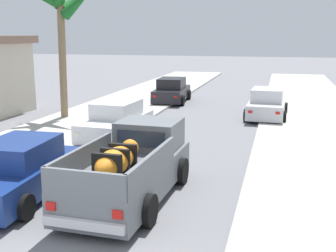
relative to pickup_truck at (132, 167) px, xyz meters
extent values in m
cube|color=#B2AFA8|center=(-5.23, 7.10, -0.75)|extent=(5.27, 60.00, 0.12)
cube|color=#B2AFA8|center=(5.41, 7.10, -0.75)|extent=(5.27, 60.00, 0.12)
cube|color=silver|center=(-3.99, 7.10, -0.76)|extent=(0.16, 60.00, 0.10)
cube|color=silver|center=(4.17, 7.10, -0.76)|extent=(0.16, 60.00, 0.10)
cube|color=slate|center=(-0.01, -0.16, -0.21)|extent=(2.08, 5.16, 0.80)
cube|color=slate|center=(0.05, 1.44, 0.59)|extent=(1.77, 1.55, 0.80)
cube|color=#283342|center=(0.02, 0.68, 0.61)|extent=(1.38, 0.10, 0.44)
cube|color=#283342|center=(0.07, 2.20, 0.61)|extent=(1.46, 0.11, 0.48)
cube|color=slate|center=(-0.94, -0.99, 0.47)|extent=(0.21, 3.30, 0.56)
cube|color=slate|center=(0.88, -1.05, 0.47)|extent=(0.21, 3.30, 0.56)
cube|color=slate|center=(-0.09, -2.67, 0.47)|extent=(1.88, 0.16, 0.56)
cube|color=silver|center=(-0.09, -2.76, -0.37)|extent=(1.83, 0.18, 0.20)
cylinder|color=black|center=(-0.93, 1.40, -0.43)|extent=(0.28, 0.77, 0.76)
cylinder|color=black|center=(1.02, 1.33, -0.43)|extent=(0.28, 0.77, 0.76)
cylinder|color=black|center=(-1.03, -1.53, -0.43)|extent=(0.28, 0.77, 0.76)
cylinder|color=black|center=(0.93, -1.60, -0.43)|extent=(0.28, 0.77, 0.76)
cube|color=red|center=(-0.84, -2.71, -0.07)|extent=(0.22, 0.05, 0.18)
cube|color=red|center=(0.66, -2.76, -0.07)|extent=(0.22, 0.05, 0.18)
ellipsoid|color=orange|center=(-0.03, -1.08, 0.49)|extent=(0.75, 1.72, 0.60)
sphere|color=orange|center=(0.00, -0.13, 0.57)|extent=(0.44, 0.44, 0.44)
cube|color=black|center=(-0.05, -1.54, 0.49)|extent=(0.72, 0.14, 0.61)
cube|color=black|center=(-0.03, -1.08, 0.49)|extent=(0.72, 0.14, 0.61)
cube|color=black|center=(-0.02, -0.61, 0.49)|extent=(0.72, 0.14, 0.61)
cube|color=navy|center=(-2.87, -0.78, -0.28)|extent=(1.95, 4.28, 0.72)
cube|color=navy|center=(-2.87, -0.68, 0.40)|extent=(1.62, 2.17, 0.64)
cube|color=#283342|center=(-2.91, 0.29, 0.38)|extent=(1.34, 0.14, 0.50)
cylinder|color=black|center=(-1.90, -2.03, -0.49)|extent=(0.25, 0.65, 0.64)
cylinder|color=black|center=(-2.02, 0.57, -0.49)|extent=(0.25, 0.65, 0.64)
cylinder|color=black|center=(-3.83, 0.48, -0.49)|extent=(0.25, 0.65, 0.64)
cube|color=red|center=(-2.33, 1.36, -0.17)|extent=(0.20, 0.05, 0.12)
cube|color=red|center=(-3.60, 1.30, -0.17)|extent=(0.20, 0.05, 0.12)
cube|color=silver|center=(-2.81, 6.03, -0.28)|extent=(1.98, 4.29, 0.72)
cube|color=silver|center=(-2.81, 6.13, 0.40)|extent=(1.63, 2.18, 0.64)
cube|color=#283342|center=(-2.86, 5.16, 0.38)|extent=(1.37, 0.15, 0.52)
cube|color=#283342|center=(-2.76, 7.09, 0.38)|extent=(1.34, 0.15, 0.50)
cylinder|color=black|center=(-1.98, 4.68, -0.49)|extent=(0.25, 0.65, 0.64)
cylinder|color=black|center=(-3.78, 4.77, -0.49)|extent=(0.25, 0.65, 0.64)
cylinder|color=black|center=(-1.85, 7.28, -0.49)|extent=(0.25, 0.65, 0.64)
cylinder|color=black|center=(-3.65, 7.37, -0.49)|extent=(0.25, 0.65, 0.64)
cube|color=red|center=(-2.07, 8.10, -0.17)|extent=(0.20, 0.05, 0.12)
cube|color=white|center=(-2.31, 3.89, -0.21)|extent=(0.20, 0.05, 0.10)
cube|color=red|center=(-3.34, 8.17, -0.17)|extent=(0.20, 0.05, 0.12)
cube|color=white|center=(-3.54, 3.95, -0.21)|extent=(0.20, 0.05, 0.10)
cube|color=black|center=(-2.99, 16.08, -0.28)|extent=(2.00, 4.29, 0.72)
cube|color=black|center=(-2.98, 15.98, 0.40)|extent=(1.64, 2.18, 0.64)
cube|color=#283342|center=(-3.04, 16.95, 0.38)|extent=(1.37, 0.16, 0.52)
cube|color=#283342|center=(-2.93, 15.01, 0.38)|extent=(1.34, 0.16, 0.50)
cylinder|color=black|center=(-3.97, 17.33, -0.49)|extent=(0.26, 0.65, 0.64)
cylinder|color=black|center=(-2.16, 17.43, -0.49)|extent=(0.26, 0.65, 0.64)
cylinder|color=black|center=(-3.82, 14.73, -0.49)|extent=(0.26, 0.65, 0.64)
cylinder|color=black|center=(-2.01, 14.83, -0.49)|extent=(0.26, 0.65, 0.64)
cube|color=red|center=(-3.50, 13.94, -0.17)|extent=(0.20, 0.05, 0.12)
cube|color=white|center=(-3.73, 18.15, -0.21)|extent=(0.20, 0.05, 0.10)
cube|color=red|center=(-2.24, 14.01, -0.17)|extent=(0.20, 0.05, 0.12)
cube|color=white|center=(-2.50, 18.22, -0.21)|extent=(0.20, 0.05, 0.10)
cube|color=silver|center=(3.05, 12.18, -0.28)|extent=(1.90, 4.26, 0.72)
cube|color=silver|center=(3.05, 12.08, 0.40)|extent=(1.59, 2.15, 0.64)
cube|color=#283342|center=(3.08, 13.05, 0.38)|extent=(1.37, 0.13, 0.52)
cube|color=#283342|center=(3.02, 11.11, 0.38)|extent=(1.34, 0.12, 0.50)
cylinder|color=black|center=(2.20, 13.51, -0.49)|extent=(0.24, 0.65, 0.64)
cylinder|color=black|center=(4.00, 13.45, -0.49)|extent=(0.24, 0.65, 0.64)
cylinder|color=black|center=(2.11, 10.91, -0.49)|extent=(0.24, 0.65, 0.64)
cylinder|color=black|center=(3.91, 10.85, -0.49)|extent=(0.24, 0.65, 0.64)
cube|color=red|center=(2.35, 10.10, -0.17)|extent=(0.20, 0.05, 0.12)
cube|color=white|center=(2.51, 14.31, -0.21)|extent=(0.20, 0.05, 0.10)
cube|color=red|center=(3.62, 10.05, -0.17)|extent=(0.20, 0.05, 0.12)
cube|color=white|center=(3.74, 14.27, -0.21)|extent=(0.20, 0.05, 0.10)
cylinder|color=#846B4C|center=(-6.91, 9.34, 2.38)|extent=(0.36, 0.53, 6.40)
cone|color=#196023|center=(-5.82, 9.33, 5.00)|extent=(2.07, 0.59, 1.80)
cone|color=#196023|center=(-6.68, 10.35, 5.12)|extent=(0.99, 2.12, 1.58)
camera|label=1|loc=(3.63, -10.13, 3.41)|focal=45.70mm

